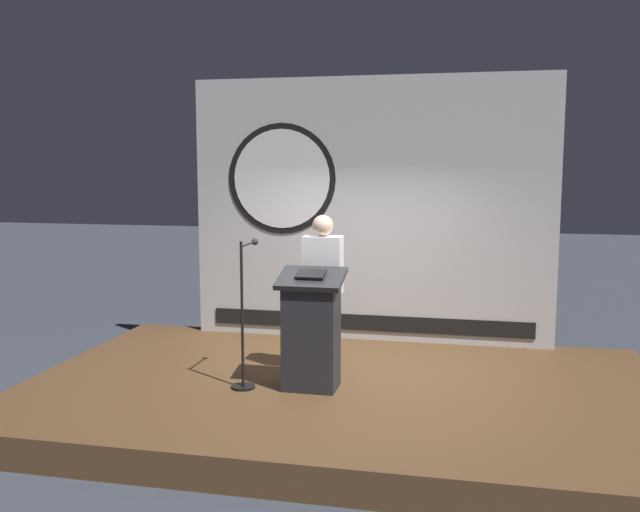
% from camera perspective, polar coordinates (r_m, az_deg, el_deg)
% --- Properties ---
extents(ground_plane, '(40.00, 40.00, 0.00)m').
position_cam_1_polar(ground_plane, '(7.31, 1.80, -12.55)').
color(ground_plane, '#383D47').
extents(stage_platform, '(6.40, 4.00, 0.30)m').
position_cam_1_polar(stage_platform, '(7.26, 1.81, -11.43)').
color(stage_platform, brown).
rests_on(stage_platform, ground).
extents(banner_display, '(4.52, 0.12, 3.28)m').
position_cam_1_polar(banner_display, '(8.71, 3.82, 3.75)').
color(banner_display, silver).
rests_on(banner_display, stage_platform).
extents(podium, '(0.64, 0.50, 1.19)m').
position_cam_1_polar(podium, '(6.89, -0.72, -6.16)').
color(podium, '#26262B').
rests_on(podium, stage_platform).
extents(speaker_person, '(0.40, 0.26, 1.69)m').
position_cam_1_polar(speaker_person, '(7.28, 0.23, -3.11)').
color(speaker_person, black).
rests_on(speaker_person, stage_platform).
extents(microphone_stand, '(0.24, 0.59, 1.47)m').
position_cam_1_polar(microphone_stand, '(7.00, -6.20, -6.46)').
color(microphone_stand, black).
rests_on(microphone_stand, stage_platform).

